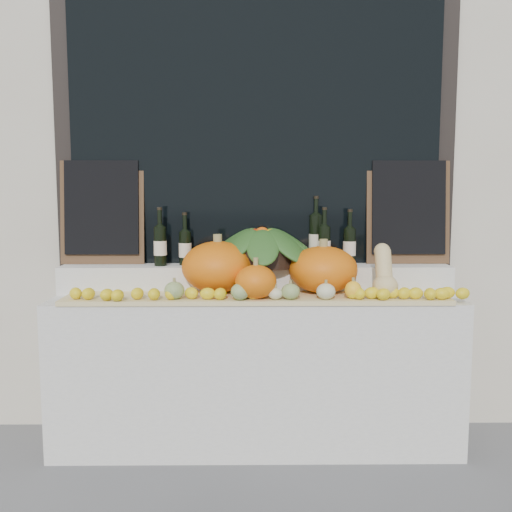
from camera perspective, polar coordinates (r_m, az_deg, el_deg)
storefront_facade at (r=4.01m, az=-0.11°, el=17.61°), size 7.00×0.94×4.50m
display_sill at (r=3.38m, az=-0.01°, el=-11.37°), size 2.30×0.55×0.88m
rear_tier at (r=3.40m, az=-0.04°, el=-2.23°), size 2.30×0.25×0.16m
straw_bedding at (r=3.15m, az=0.01°, el=-4.23°), size 2.10×0.32×0.02m
pumpkin_left at (r=3.24m, az=-3.84°, el=-1.08°), size 0.54×0.54×0.29m
pumpkin_right at (r=3.24m, az=6.73°, el=-1.34°), size 0.46×0.46×0.26m
pumpkin_center at (r=3.05m, az=-0.02°, el=-2.59°), size 0.28×0.28×0.18m
butternut_squash at (r=3.19m, az=12.69°, el=-1.75°), size 0.14×0.20×0.29m
decorative_gourds at (r=3.04m, az=1.10°, el=-3.47°), size 1.06×0.13×0.14m
lemon_heap at (r=3.03m, az=0.03°, el=-3.80°), size 2.20×0.16×0.06m
produce_bowl at (r=3.37m, az=0.61°, el=0.97°), size 0.70×0.70×0.24m
wine_bottle_far_left at (r=3.40m, az=-9.56°, el=1.06°), size 0.08×0.08×0.34m
wine_bottle_near_left at (r=3.41m, az=-7.10°, el=0.85°), size 0.08×0.08×0.31m
wine_bottle_tall at (r=3.47m, az=6.00°, el=1.74°), size 0.08×0.08×0.41m
wine_bottle_near_right at (r=3.39m, az=6.83°, el=1.09°), size 0.08×0.08×0.34m
wine_bottle_far_right at (r=3.44m, az=9.32°, el=1.02°), size 0.08×0.08×0.33m
chalkboard_left at (r=3.54m, az=-15.15°, el=4.45°), size 0.50×0.09×0.62m
chalkboard_right at (r=3.56m, az=14.99°, el=4.46°), size 0.50×0.09×0.62m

